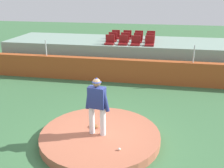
# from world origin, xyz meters

# --- Properties ---
(ground_plane) EXTENTS (60.00, 60.00, 0.00)m
(ground_plane) POSITION_xyz_m (0.00, 0.00, 0.00)
(ground_plane) COLOR #3A693E
(pitchers_mound) EXTENTS (3.70, 3.70, 0.27)m
(pitchers_mound) POSITION_xyz_m (0.00, 0.00, 0.13)
(pitchers_mound) COLOR #A85C42
(pitchers_mound) RESTS_ON ground_plane
(pitcher) EXTENTS (0.77, 0.33, 1.81)m
(pitcher) POSITION_xyz_m (-0.06, -0.07, 1.32)
(pitcher) COLOR silver
(pitcher) RESTS_ON pitchers_mound
(baseball) EXTENTS (0.07, 0.07, 0.07)m
(baseball) POSITION_xyz_m (0.73, -0.82, 0.31)
(baseball) COLOR white
(baseball) RESTS_ON pitchers_mound
(fielding_glove) EXTENTS (0.36, 0.34, 0.11)m
(fielding_glove) POSITION_xyz_m (-0.26, 0.29, 0.32)
(fielding_glove) COLOR brown
(fielding_glove) RESTS_ON pitchers_mound
(brick_barrier) EXTENTS (15.92, 0.40, 1.17)m
(brick_barrier) POSITION_xyz_m (0.00, 5.67, 0.59)
(brick_barrier) COLOR #A24820
(brick_barrier) RESTS_ON ground_plane
(fence_post_left) EXTENTS (0.06, 0.06, 0.83)m
(fence_post_left) POSITION_xyz_m (-4.19, 5.67, 1.59)
(fence_post_left) COLOR silver
(fence_post_left) RESTS_ON brick_barrier
(fence_post_right) EXTENTS (0.06, 0.06, 0.83)m
(fence_post_right) POSITION_xyz_m (3.22, 5.67, 1.59)
(fence_post_right) COLOR silver
(fence_post_right) RESTS_ON brick_barrier
(bleacher_platform) EXTENTS (14.45, 3.69, 1.65)m
(bleacher_platform) POSITION_xyz_m (0.00, 8.23, 0.83)
(bleacher_platform) COLOR gray
(bleacher_platform) RESTS_ON ground_plane
(stadium_chair_0) EXTENTS (0.48, 0.44, 0.50)m
(stadium_chair_0) POSITION_xyz_m (-1.05, 6.90, 1.81)
(stadium_chair_0) COLOR maroon
(stadium_chair_0) RESTS_ON bleacher_platform
(stadium_chair_1) EXTENTS (0.48, 0.44, 0.50)m
(stadium_chair_1) POSITION_xyz_m (-0.33, 6.92, 1.81)
(stadium_chair_1) COLOR maroon
(stadium_chair_1) RESTS_ON bleacher_platform
(stadium_chair_2) EXTENTS (0.48, 0.44, 0.50)m
(stadium_chair_2) POSITION_xyz_m (0.34, 6.93, 1.81)
(stadium_chair_2) COLOR maroon
(stadium_chair_2) RESTS_ON bleacher_platform
(stadium_chair_3) EXTENTS (0.48, 0.44, 0.50)m
(stadium_chair_3) POSITION_xyz_m (1.07, 6.93, 1.81)
(stadium_chair_3) COLOR maroon
(stadium_chair_3) RESTS_ON bleacher_platform
(stadium_chair_4) EXTENTS (0.48, 0.44, 0.50)m
(stadium_chair_4) POSITION_xyz_m (-1.07, 7.80, 1.81)
(stadium_chair_4) COLOR maroon
(stadium_chair_4) RESTS_ON bleacher_platform
(stadium_chair_5) EXTENTS (0.48, 0.44, 0.50)m
(stadium_chair_5) POSITION_xyz_m (-0.37, 7.82, 1.81)
(stadium_chair_5) COLOR maroon
(stadium_chair_5) RESTS_ON bleacher_platform
(stadium_chair_6) EXTENTS (0.48, 0.44, 0.50)m
(stadium_chair_6) POSITION_xyz_m (0.38, 7.78, 1.81)
(stadium_chair_6) COLOR maroon
(stadium_chair_6) RESTS_ON bleacher_platform
(stadium_chair_7) EXTENTS (0.48, 0.44, 0.50)m
(stadium_chair_7) POSITION_xyz_m (1.06, 7.83, 1.81)
(stadium_chair_7) COLOR maroon
(stadium_chair_7) RESTS_ON bleacher_platform
(stadium_chair_8) EXTENTS (0.48, 0.44, 0.50)m
(stadium_chair_8) POSITION_xyz_m (-1.05, 8.70, 1.81)
(stadium_chair_8) COLOR maroon
(stadium_chair_8) RESTS_ON bleacher_platform
(stadium_chair_9) EXTENTS (0.48, 0.44, 0.50)m
(stadium_chair_9) POSITION_xyz_m (-0.35, 8.72, 1.81)
(stadium_chair_9) COLOR maroon
(stadium_chair_9) RESTS_ON bleacher_platform
(stadium_chair_10) EXTENTS (0.48, 0.44, 0.50)m
(stadium_chair_10) POSITION_xyz_m (0.34, 8.71, 1.81)
(stadium_chair_10) COLOR maroon
(stadium_chair_10) RESTS_ON bleacher_platform
(stadium_chair_11) EXTENTS (0.48, 0.44, 0.50)m
(stadium_chair_11) POSITION_xyz_m (1.05, 8.74, 1.81)
(stadium_chair_11) COLOR maroon
(stadium_chair_11) RESTS_ON bleacher_platform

